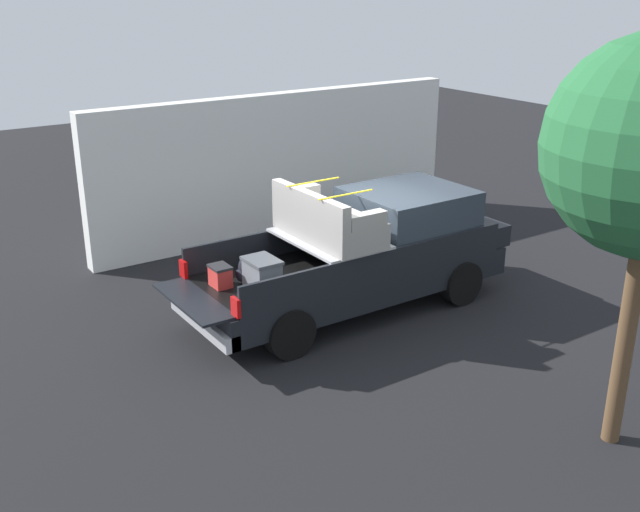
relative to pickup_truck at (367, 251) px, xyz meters
The scene contains 4 objects.
ground_plane 1.05m from the pickup_truck, behind, with size 40.00×40.00×0.00m, color black.
pickup_truck is the anchor object (origin of this frame).
building_facade 4.38m from the pickup_truck, 78.47° to the left, with size 8.73×0.36×3.07m, color white.
trash_can 4.26m from the pickup_truck, 42.88° to the left, with size 0.60×0.60×0.98m.
Camera 1 is at (-6.98, -9.46, 5.40)m, focal length 42.00 mm.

